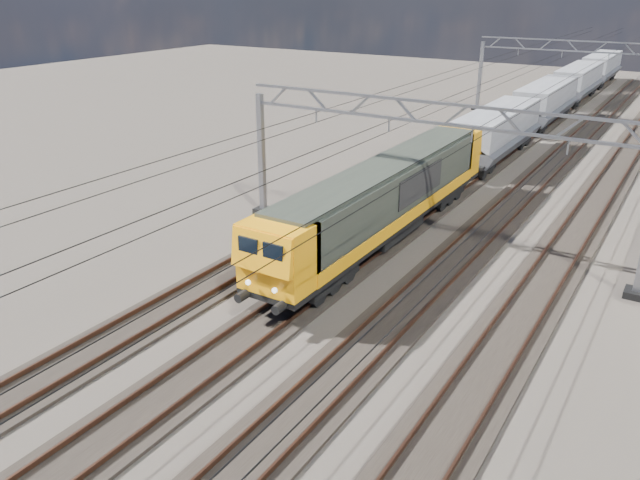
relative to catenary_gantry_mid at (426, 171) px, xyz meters
The scene contains 13 objects.
ground 5.59m from the catenary_gantry_mid, 90.00° to the right, with size 160.00×160.00×0.00m, color black.
track_outer_west 8.17m from the catenary_gantry_mid, 146.31° to the right, with size 2.60×140.00×0.30m.
track_loco 5.89m from the catenary_gantry_mid, 116.57° to the right, with size 2.60×140.00×0.30m.
track_inner_east 5.89m from the catenary_gantry_mid, 63.43° to the right, with size 2.60×140.00×0.30m.
track_outer_east 8.17m from the catenary_gantry_mid, 33.69° to the right, with size 2.60×140.00×0.30m.
catenary_gantry_mid is the anchor object (origin of this frame).
catenary_gantry_far 36.00m from the catenary_gantry_mid, 90.00° to the left, with size 19.90×0.90×7.11m.
overhead_wires 4.40m from the catenary_gantry_mid, 90.00° to the left, with size 12.03×140.00×0.53m.
locomotive 2.55m from the catenary_gantry_mid, behind, with size 2.76×21.10×3.62m.
hopper_wagon_lead 17.97m from the catenary_gantry_mid, 96.42° to the left, with size 3.38×13.00×3.25m.
hopper_wagon_mid 32.09m from the catenary_gantry_mid, 93.58° to the left, with size 3.38×13.00×3.25m.
hopper_wagon_third 46.25m from the catenary_gantry_mid, 92.48° to the left, with size 3.38×13.00×3.25m.
hopper_wagon_fourth 60.44m from the catenary_gantry_mid, 91.90° to the left, with size 3.38×13.00×3.25m.
Camera 1 is at (10.53, -22.18, 11.98)m, focal length 35.00 mm.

